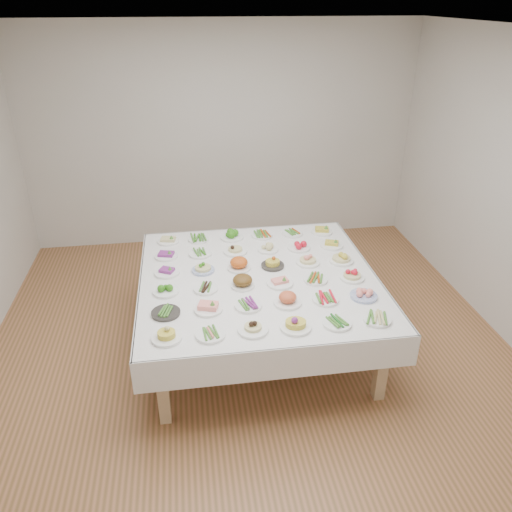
{
  "coord_description": "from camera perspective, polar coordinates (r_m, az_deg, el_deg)",
  "views": [
    {
      "loc": [
        -0.52,
        -3.85,
        3.02
      ],
      "look_at": [
        0.09,
        0.18,
        0.88
      ],
      "focal_mm": 35.0,
      "sensor_mm": 36.0,
      "label": 1
    }
  ],
  "objects": [
    {
      "name": "dish_22",
      "position": [
        4.75,
        5.96,
        -0.22
      ],
      "size": [
        0.22,
        0.22,
        0.13
      ],
      "color": "white",
      "rests_on": "display_table"
    },
    {
      "name": "dish_15",
      "position": [
        4.4,
        2.75,
        -2.82
      ],
      "size": [
        0.23,
        0.23,
        0.1
      ],
      "color": "white",
      "rests_on": "display_table"
    },
    {
      "name": "dish_17",
      "position": [
        4.56,
        10.95,
        -1.93
      ],
      "size": [
        0.23,
        0.23,
        0.12
      ],
      "color": "white",
      "rests_on": "display_table"
    },
    {
      "name": "dish_27",
      "position": [
        4.98,
        1.37,
        0.98
      ],
      "size": [
        0.21,
        0.21,
        0.09
      ],
      "color": "white",
      "rests_on": "display_table"
    },
    {
      "name": "dish_30",
      "position": [
        5.23,
        -10.01,
        1.93
      ],
      "size": [
        0.21,
        0.21,
        0.09
      ],
      "color": "white",
      "rests_on": "display_table"
    },
    {
      "name": "dish_32",
      "position": [
        5.23,
        -2.8,
        2.54
      ],
      "size": [
        0.24,
        0.24,
        0.11
      ],
      "color": "white",
      "rests_on": "display_table"
    },
    {
      "name": "dish_33",
      "position": [
        5.28,
        0.69,
        2.49
      ],
      "size": [
        0.22,
        0.22,
        0.06
      ],
      "color": "white",
      "rests_on": "display_table"
    },
    {
      "name": "dish_35",
      "position": [
        5.4,
        7.55,
        3.05
      ],
      "size": [
        0.22,
        0.22,
        0.1
      ],
      "color": "white",
      "rests_on": "display_table"
    },
    {
      "name": "dish_21",
      "position": [
        4.68,
        1.92,
        -0.7
      ],
      "size": [
        0.21,
        0.21,
        0.11
      ],
      "color": "#2F2C29",
      "rests_on": "display_table"
    },
    {
      "name": "dish_28",
      "position": [
        5.03,
        4.91,
        1.21
      ],
      "size": [
        0.22,
        0.22,
        0.09
      ],
      "color": "white",
      "rests_on": "display_table"
    },
    {
      "name": "dish_18",
      "position": [
        4.64,
        -10.16,
        -1.65
      ],
      "size": [
        0.23,
        0.23,
        0.09
      ],
      "color": "white",
      "rests_on": "display_table"
    },
    {
      "name": "dish_11",
      "position": [
        4.31,
        12.23,
        -4.2
      ],
      "size": [
        0.23,
        0.23,
        0.09
      ],
      "color": "#4C66B2",
      "rests_on": "display_table"
    },
    {
      "name": "dish_24",
      "position": [
        4.93,
        -10.23,
        0.24
      ],
      "size": [
        0.22,
        0.22,
        0.09
      ],
      "color": "white",
      "rests_on": "display_table"
    },
    {
      "name": "dish_4",
      "position": [
        3.95,
        9.24,
        -7.46
      ],
      "size": [
        0.23,
        0.23,
        0.05
      ],
      "color": "white",
      "rests_on": "display_table"
    },
    {
      "name": "dish_16",
      "position": [
        4.49,
        6.84,
        -2.57
      ],
      "size": [
        0.23,
        0.21,
        0.05
      ],
      "color": "white",
      "rests_on": "display_table"
    },
    {
      "name": "dish_12",
      "position": [
        4.35,
        -10.27,
        -3.72
      ],
      "size": [
        0.22,
        0.22,
        0.09
      ],
      "color": "white",
      "rests_on": "display_table"
    },
    {
      "name": "dish_23",
      "position": [
        4.83,
        9.75,
        0.04
      ],
      "size": [
        0.23,
        0.23,
        0.13
      ],
      "color": "white",
      "rests_on": "display_table"
    },
    {
      "name": "dish_0",
      "position": [
        3.79,
        -10.21,
        -8.71
      ],
      "size": [
        0.23,
        0.23,
        0.12
      ],
      "color": "white",
      "rests_on": "display_table"
    },
    {
      "name": "dish_31",
      "position": [
        5.23,
        -6.58,
        2.02
      ],
      "size": [
        0.21,
        0.21,
        0.05
      ],
      "color": "white",
      "rests_on": "display_table"
    },
    {
      "name": "dish_6",
      "position": [
        4.08,
        -10.28,
        -6.3
      ],
      "size": [
        0.23,
        0.23,
        0.05
      ],
      "color": "#2F2C29",
      "rests_on": "display_table"
    },
    {
      "name": "display_table",
      "position": [
        4.58,
        0.28,
        -3.05
      ],
      "size": [
        2.15,
        2.15,
        0.75
      ],
      "color": "white",
      "rests_on": "ground"
    },
    {
      "name": "room_envelope",
      "position": [
        4.06,
        -0.86,
        10.67
      ],
      "size": [
        5.02,
        5.02,
        2.81
      ],
      "color": "#A46844",
      "rests_on": "ground"
    },
    {
      "name": "dish_9",
      "position": [
        4.14,
        3.64,
        -4.85
      ],
      "size": [
        0.23,
        0.23,
        0.12
      ],
      "color": "white",
      "rests_on": "display_table"
    },
    {
      "name": "dish_1",
      "position": [
        3.79,
        -5.24,
        -8.83
      ],
      "size": [
        0.22,
        0.22,
        0.05
      ],
      "color": "white",
      "rests_on": "display_table"
    },
    {
      "name": "dish_29",
      "position": [
        5.12,
        8.65,
        1.49
      ],
      "size": [
        0.23,
        0.23,
        0.1
      ],
      "color": "white",
      "rests_on": "display_table"
    },
    {
      "name": "dish_3",
      "position": [
        3.84,
        4.57,
        -7.42
      ],
      "size": [
        0.24,
        0.24,
        0.14
      ],
      "color": "white",
      "rests_on": "display_table"
    },
    {
      "name": "dish_20",
      "position": [
        4.63,
        -1.97,
        -0.82
      ],
      "size": [
        0.22,
        0.22,
        0.13
      ],
      "color": "white",
      "rests_on": "display_table"
    },
    {
      "name": "dish_5",
      "position": [
        4.05,
        13.69,
        -6.89
      ],
      "size": [
        0.24,
        0.22,
        0.06
      ],
      "color": "white",
      "rests_on": "display_table"
    },
    {
      "name": "dish_10",
      "position": [
        4.22,
        7.95,
        -4.8
      ],
      "size": [
        0.22,
        0.22,
        0.06
      ],
      "color": "white",
      "rests_on": "display_table"
    },
    {
      "name": "dish_8",
      "position": [
        4.1,
        -0.9,
        -5.54
      ],
      "size": [
        0.24,
        0.22,
        0.06
      ],
      "color": "white",
      "rests_on": "display_table"
    },
    {
      "name": "dish_14",
      "position": [
        4.36,
        -1.55,
        -2.84
      ],
      "size": [
        0.23,
        0.23,
        0.13
      ],
      "color": "white",
      "rests_on": "display_table"
    },
    {
      "name": "dish_19",
      "position": [
        4.62,
        -6.08,
        -1.19
      ],
      "size": [
        0.21,
        0.21,
        0.11
      ],
      "color": "#4C66B2",
      "rests_on": "display_table"
    },
    {
      "name": "dish_13",
      "position": [
        4.35,
        -5.77,
        -3.62
      ],
      "size": [
        0.22,
        0.21,
        0.05
      ],
      "color": "white",
      "rests_on": "display_table"
    },
    {
      "name": "dish_26",
      "position": [
        4.94,
        -2.39,
        0.99
      ],
      "size": [
        0.23,
        0.23,
        0.12
      ],
      "color": "white",
      "rests_on": "display_table"
    },
    {
      "name": "dish_7",
      "position": [
        4.07,
        -5.49,
        -5.71
      ],
      "size": [
        0.23,
        0.23,
        0.1
      ],
      "color": "white",
      "rests_on": "display_table"
    },
    {
      "name": "dish_25",
      "position": [
        4.93,
        -6.4,
        0.35
      ],
      "size": [
        0.22,
        0.22,
        0.05
      ],
      "color": "white",
      "rests_on": "display_table"
    },
    {
      "name": "dish_2",
      "position": [
        3.81,
        -0.35,
        -7.88
      ],
      "size": [
        0.23,
        0.23,
        0.12
      ],
      "color": "white",
      "rests_on": "display_table"
    },
    {
      "name": "dish_34",
      "position": [
        5.34,
        4.18,
        2.7
      ],
      "size": [
        0.22,
        0.22,
        0.05
      ],
      "color": "white",
      "rests_on": "display_table"
    }
  ]
}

